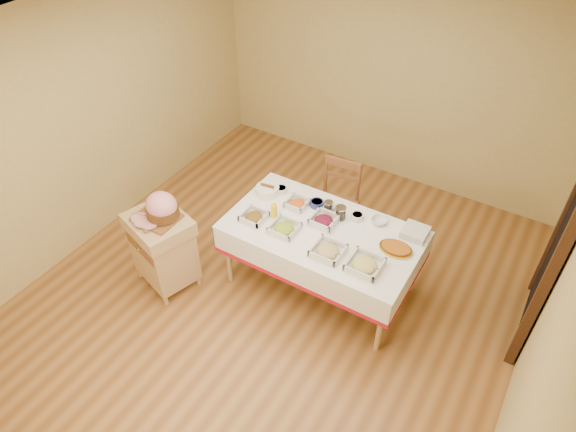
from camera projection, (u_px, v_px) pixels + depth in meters
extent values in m
plane|color=#95602E|center=(279.00, 291.00, 5.22)|extent=(5.00, 5.00, 0.00)
plane|color=white|center=(275.00, 41.00, 3.52)|extent=(5.00, 5.00, 0.00)
plane|color=tan|center=(392.00, 78.00, 5.98)|extent=(4.50, 0.00, 4.50)
plane|color=tan|center=(92.00, 120.00, 5.25)|extent=(0.00, 5.00, 5.00)
plane|color=tan|center=(558.00, 296.00, 3.48)|extent=(0.00, 5.00, 5.00)
cube|color=black|center=(562.00, 243.00, 4.24)|extent=(0.06, 0.90, 2.10)
cube|color=#3C2213|center=(548.00, 280.00, 3.92)|extent=(0.08, 0.10, 2.10)
cube|color=#3C2213|center=(569.00, 209.00, 4.57)|extent=(0.08, 0.10, 2.10)
cube|color=tan|center=(323.00, 232.00, 4.81)|extent=(1.80, 1.00, 0.04)
cylinder|color=tan|center=(229.00, 255.00, 5.11)|extent=(0.05, 0.05, 0.71)
cylinder|color=tan|center=(274.00, 209.00, 5.65)|extent=(0.05, 0.05, 0.71)
cylinder|color=tan|center=(380.00, 324.00, 4.46)|extent=(0.05, 0.05, 0.71)
cylinder|color=tan|center=(415.00, 265.00, 5.01)|extent=(0.05, 0.05, 0.71)
cube|color=white|center=(323.00, 230.00, 4.80)|extent=(1.82, 1.02, 0.01)
cube|color=tan|center=(165.00, 253.00, 5.08)|extent=(0.66, 0.60, 0.59)
cube|color=tan|center=(158.00, 225.00, 4.84)|extent=(0.71, 0.65, 0.15)
cube|color=brown|center=(144.00, 252.00, 4.80)|extent=(0.47, 0.16, 0.12)
sphere|color=gold|center=(144.00, 253.00, 4.79)|extent=(0.03, 0.03, 0.03)
cylinder|color=tan|center=(139.00, 279.00, 5.27)|extent=(0.05, 0.05, 0.10)
cylinder|color=tan|center=(165.00, 256.00, 5.53)|extent=(0.05, 0.05, 0.10)
cylinder|color=tan|center=(175.00, 298.00, 5.08)|extent=(0.05, 0.05, 0.10)
cylinder|color=tan|center=(201.00, 273.00, 5.33)|extent=(0.05, 0.05, 0.10)
cube|color=brown|center=(334.00, 206.00, 5.49)|extent=(0.47, 0.45, 0.03)
cylinder|color=brown|center=(311.00, 229.00, 5.59)|extent=(0.04, 0.04, 0.46)
cylinder|color=brown|center=(324.00, 209.00, 5.84)|extent=(0.04, 0.04, 0.46)
cylinder|color=brown|center=(343.00, 239.00, 5.46)|extent=(0.04, 0.04, 0.46)
cylinder|color=brown|center=(355.00, 218.00, 5.72)|extent=(0.04, 0.04, 0.46)
cylinder|color=brown|center=(326.00, 175.00, 5.53)|extent=(0.04, 0.04, 0.50)
cylinder|color=brown|center=(358.00, 184.00, 5.40)|extent=(0.04, 0.04, 0.50)
cube|color=brown|center=(343.00, 164.00, 5.33)|extent=(0.39, 0.07, 0.09)
cube|color=brown|center=(157.00, 218.00, 4.78)|extent=(0.40, 0.32, 0.03)
ellipsoid|color=pink|center=(161.00, 205.00, 4.69)|extent=(0.30, 0.27, 0.26)
cylinder|color=#563213|center=(163.00, 211.00, 4.74)|extent=(0.31, 0.31, 0.10)
cube|color=silver|center=(140.00, 224.00, 4.68)|extent=(0.25, 0.11, 0.00)
cylinder|color=silver|center=(146.00, 216.00, 4.77)|extent=(0.29, 0.09, 0.01)
cube|color=silver|center=(254.00, 219.00, 4.90)|extent=(0.22, 0.22, 0.01)
ellipsoid|color=#9F1812|center=(254.00, 217.00, 4.88)|extent=(0.17, 0.17, 0.06)
cylinder|color=silver|center=(257.00, 220.00, 4.85)|extent=(0.14, 0.01, 0.10)
cube|color=silver|center=(284.00, 230.00, 4.78)|extent=(0.25, 0.25, 0.01)
ellipsoid|color=yellow|center=(284.00, 228.00, 4.76)|extent=(0.19, 0.19, 0.07)
cylinder|color=silver|center=(288.00, 232.00, 4.72)|extent=(0.14, 0.01, 0.10)
cube|color=silver|center=(328.00, 253.00, 4.55)|extent=(0.27, 0.27, 0.02)
ellipsoid|color=tan|center=(328.00, 251.00, 4.53)|extent=(0.20, 0.20, 0.07)
cylinder|color=silver|center=(333.00, 255.00, 4.49)|extent=(0.15, 0.01, 0.11)
cube|color=silver|center=(364.00, 267.00, 4.42)|extent=(0.29, 0.29, 0.02)
ellipsoid|color=tan|center=(365.00, 265.00, 4.40)|extent=(0.22, 0.22, 0.08)
cylinder|color=silver|center=(370.00, 269.00, 4.36)|extent=(0.15, 0.01, 0.11)
cube|color=silver|center=(297.00, 205.00, 5.05)|extent=(0.20, 0.20, 0.01)
ellipsoid|color=#DE5710|center=(297.00, 204.00, 5.04)|extent=(0.15, 0.15, 0.05)
cylinder|color=silver|center=(300.00, 206.00, 5.00)|extent=(0.13, 0.01, 0.10)
cube|color=silver|center=(324.00, 222.00, 4.86)|extent=(0.23, 0.23, 0.02)
ellipsoid|color=maroon|center=(324.00, 221.00, 4.84)|extent=(0.18, 0.18, 0.06)
cylinder|color=silver|center=(328.00, 223.00, 4.80)|extent=(0.15, 0.01, 0.11)
cylinder|color=silver|center=(281.00, 190.00, 5.21)|extent=(0.12, 0.12, 0.06)
cylinder|color=black|center=(281.00, 188.00, 5.20)|extent=(0.10, 0.10, 0.02)
cylinder|color=navy|center=(317.00, 204.00, 5.04)|extent=(0.14, 0.14, 0.06)
cylinder|color=maroon|center=(317.00, 202.00, 5.03)|extent=(0.11, 0.11, 0.02)
cylinder|color=silver|center=(357.00, 217.00, 4.89)|extent=(0.12, 0.12, 0.06)
cylinder|color=#DE5710|center=(357.00, 215.00, 4.87)|extent=(0.10, 0.10, 0.02)
imported|color=silver|center=(329.00, 207.00, 5.02)|extent=(0.18, 0.18, 0.03)
imported|color=silver|center=(379.00, 221.00, 4.85)|extent=(0.18, 0.18, 0.05)
cylinder|color=silver|center=(328.00, 207.00, 4.96)|extent=(0.08, 0.08, 0.10)
cylinder|color=silver|center=(329.00, 202.00, 4.93)|extent=(0.09, 0.09, 0.01)
cylinder|color=black|center=(328.00, 208.00, 4.97)|extent=(0.07, 0.07, 0.07)
cylinder|color=silver|center=(340.00, 213.00, 4.88)|extent=(0.10, 0.10, 0.12)
cylinder|color=silver|center=(341.00, 208.00, 4.83)|extent=(0.11, 0.11, 0.01)
cylinder|color=black|center=(340.00, 215.00, 4.89)|extent=(0.08, 0.08, 0.09)
cylinder|color=yellow|center=(274.00, 211.00, 4.88)|extent=(0.06, 0.06, 0.15)
cone|color=yellow|center=(274.00, 204.00, 4.81)|extent=(0.04, 0.04, 0.04)
cylinder|color=white|center=(267.00, 190.00, 5.18)|extent=(0.24, 0.24, 0.09)
cube|color=silver|center=(415.00, 234.00, 4.73)|extent=(0.23, 0.23, 0.01)
cube|color=silver|center=(415.00, 233.00, 4.72)|extent=(0.23, 0.23, 0.01)
cube|color=silver|center=(415.00, 232.00, 4.71)|extent=(0.23, 0.23, 0.01)
cube|color=silver|center=(415.00, 231.00, 4.71)|extent=(0.23, 0.23, 0.01)
cube|color=silver|center=(416.00, 230.00, 4.70)|extent=(0.23, 0.23, 0.01)
ellipsoid|color=gold|center=(396.00, 249.00, 4.58)|extent=(0.31, 0.22, 0.03)
ellipsoid|color=#B35A13|center=(396.00, 248.00, 4.57)|extent=(0.26, 0.18, 0.03)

